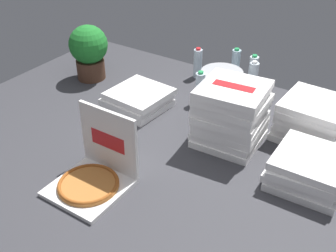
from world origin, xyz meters
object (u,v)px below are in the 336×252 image
(pizza_stack_left_mid, at_px, (231,114))
(ice_bucket, at_px, (221,82))
(water_bottle_0, at_px, (253,77))
(potted_plant, at_px, (89,50))
(pizza_stack_left_far, at_px, (308,169))
(pizza_stack_center_far, at_px, (138,99))
(pizza_stack_right_near, at_px, (313,119))
(water_bottle_2, at_px, (238,91))
(water_bottle_4, at_px, (236,64))
(water_bottle_5, at_px, (253,71))
(water_bottle_3, at_px, (198,63))
(open_pizza_box, at_px, (94,173))
(water_bottle_1, at_px, (200,88))

(pizza_stack_left_mid, distance_m, ice_bucket, 0.65)
(water_bottle_0, xyz_separation_m, potted_plant, (-1.17, -0.49, 0.12))
(pizza_stack_left_far, bearing_deg, potted_plant, 170.45)
(pizza_stack_center_far, height_order, pizza_stack_right_near, pizza_stack_right_near)
(water_bottle_2, bearing_deg, water_bottle_4, 117.54)
(pizza_stack_center_far, xyz_separation_m, water_bottle_4, (0.36, 0.81, 0.05))
(water_bottle_5, bearing_deg, ice_bucket, -120.68)
(pizza_stack_right_near, relative_size, water_bottle_0, 1.71)
(pizza_stack_center_far, xyz_separation_m, pizza_stack_right_near, (1.12, 0.30, 0.07))
(pizza_stack_center_far, bearing_deg, water_bottle_3, 80.94)
(pizza_stack_left_far, height_order, ice_bucket, pizza_stack_left_far)
(open_pizza_box, distance_m, pizza_stack_left_far, 1.15)
(open_pizza_box, height_order, water_bottle_3, open_pizza_box)
(pizza_stack_center_far, height_order, water_bottle_1, water_bottle_1)
(pizza_stack_center_far, distance_m, pizza_stack_left_mid, 0.73)
(potted_plant, bearing_deg, pizza_stack_right_near, 4.45)
(open_pizza_box, distance_m, ice_bucket, 1.31)
(open_pizza_box, xyz_separation_m, pizza_stack_right_near, (0.83, 1.09, 0.05))
(pizza_stack_center_far, xyz_separation_m, water_bottle_0, (0.57, 0.66, 0.05))
(pizza_stack_left_far, xyz_separation_m, water_bottle_1, (-0.92, 0.44, 0.03))
(pizza_stack_center_far, height_order, water_bottle_5, water_bottle_5)
(pizza_stack_left_far, xyz_separation_m, potted_plant, (-1.84, 0.31, 0.15))
(open_pizza_box, relative_size, pizza_stack_left_mid, 0.93)
(ice_bucket, bearing_deg, water_bottle_0, 36.06)
(water_bottle_5, bearing_deg, water_bottle_0, -65.85)
(water_bottle_2, relative_size, water_bottle_4, 1.00)
(open_pizza_box, relative_size, water_bottle_3, 1.61)
(water_bottle_3, bearing_deg, water_bottle_2, -28.12)
(water_bottle_1, xyz_separation_m, water_bottle_5, (0.20, 0.47, 0.00))
(pizza_stack_center_far, relative_size, pizza_stack_right_near, 0.98)
(ice_bucket, relative_size, water_bottle_2, 1.26)
(water_bottle_0, xyz_separation_m, water_bottle_4, (-0.21, 0.15, 0.00))
(pizza_stack_right_near, relative_size, water_bottle_5, 1.71)
(pizza_stack_left_mid, height_order, water_bottle_3, pizza_stack_left_mid)
(pizza_stack_left_mid, distance_m, water_bottle_5, 0.81)
(pizza_stack_left_mid, xyz_separation_m, pizza_stack_left_far, (0.53, -0.12, -0.11))
(pizza_stack_left_mid, xyz_separation_m, pizza_stack_right_near, (0.41, 0.32, -0.07))
(pizza_stack_right_near, relative_size, water_bottle_1, 1.71)
(pizza_stack_left_far, distance_m, ice_bucket, 1.09)
(pizza_stack_left_far, distance_m, water_bottle_2, 0.87)
(open_pizza_box, bearing_deg, water_bottle_5, 81.67)
(water_bottle_1, xyz_separation_m, water_bottle_3, (-0.22, 0.35, 0.00))
(pizza_stack_left_mid, xyz_separation_m, water_bottle_1, (-0.39, 0.32, -0.08))
(pizza_stack_left_mid, relative_size, pizza_stack_right_near, 1.01)
(water_bottle_0, distance_m, water_bottle_5, 0.11)
(potted_plant, bearing_deg, pizza_stack_left_far, -9.55)
(water_bottle_0, distance_m, water_bottle_4, 0.26)
(pizza_stack_right_near, bearing_deg, water_bottle_1, -179.45)
(pizza_stack_left_mid, height_order, water_bottle_2, pizza_stack_left_mid)
(water_bottle_4, bearing_deg, water_bottle_5, -14.28)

